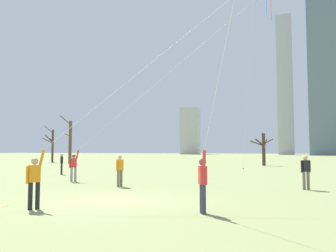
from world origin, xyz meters
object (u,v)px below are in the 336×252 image
at_px(bare_tree_far_right_edge, 70,141).
at_px(bare_tree_center, 52,144).
at_px(kite_flyer_far_back_red, 119,104).
at_px(distant_kite_low_near_trees_purple, 253,5).
at_px(bystander_watching_nearby, 306,170).
at_px(bystander_strolling_midfield, 62,163).
at_px(kite_flyer_midfield_right_blue, 103,139).
at_px(bystander_far_off_by_trees, 120,169).
at_px(kite_flyer_midfield_center_green, 217,111).
at_px(bare_tree_leftmost, 263,148).

distance_m(bare_tree_far_right_edge, bare_tree_center, 7.55).
relative_size(kite_flyer_far_back_red, distant_kite_low_near_trees_purple, 0.65).
height_order(bystander_watching_nearby, bare_tree_far_right_edge, bare_tree_far_right_edge).
xyz_separation_m(bystander_strolling_midfield, bare_tree_center, (-19.01, 21.66, 1.92)).
height_order(kite_flyer_midfield_right_blue, bystander_strolling_midfield, kite_flyer_midfield_right_blue).
distance_m(kite_flyer_far_back_red, bare_tree_far_right_edge, 37.59).
bearing_deg(distant_kite_low_near_trees_purple, kite_flyer_midfield_right_blue, -116.70).
bearing_deg(bare_tree_far_right_edge, kite_flyer_midfield_right_blue, -49.09).
bearing_deg(bystander_far_off_by_trees, kite_flyer_midfield_right_blue, 136.25).
relative_size(kite_flyer_midfield_right_blue, bystander_strolling_midfield, 8.18).
xyz_separation_m(kite_flyer_midfield_center_green, distant_kite_low_near_trees_purple, (-1.99, 23.26, 12.52)).
distance_m(bystander_strolling_midfield, distant_kite_low_near_trees_purple, 22.21).
bearing_deg(bystander_far_off_by_trees, bare_tree_center, 134.62).
xyz_separation_m(kite_flyer_midfield_center_green, bare_tree_far_right_edge, (-27.92, 30.68, 0.20)).
bearing_deg(kite_flyer_far_back_red, bare_tree_center, 132.62).
bearing_deg(kite_flyer_midfield_right_blue, bare_tree_far_right_edge, 130.91).
xyz_separation_m(kite_flyer_midfield_center_green, kite_flyer_far_back_red, (-3.98, 1.70, 0.60)).
xyz_separation_m(bare_tree_far_right_edge, bare_tree_center, (-6.40, 3.99, -0.28)).
bearing_deg(bare_tree_center, bare_tree_leftmost, 0.57).
bearing_deg(bare_tree_far_right_edge, kite_flyer_midfield_center_green, -47.70).
relative_size(kite_flyer_midfield_right_blue, distant_kite_low_near_trees_purple, 0.75).
bearing_deg(kite_flyer_midfield_right_blue, bystander_strolling_midfield, 147.10).
bearing_deg(kite_flyer_far_back_red, kite_flyer_midfield_center_green, -23.19).
relative_size(distant_kite_low_near_trees_purple, bare_tree_far_right_edge, 2.68).
height_order(bystander_strolling_midfield, bare_tree_far_right_edge, bare_tree_far_right_edge).
bearing_deg(bare_tree_center, distant_kite_low_near_trees_purple, -19.45).
bearing_deg(bystander_far_off_by_trees, bare_tree_leftmost, 81.78).
bearing_deg(kite_flyer_midfield_right_blue, bare_tree_center, 134.46).
height_order(kite_flyer_midfield_center_green, bystander_far_off_by_trees, kite_flyer_midfield_center_green).
height_order(kite_flyer_midfield_center_green, bare_tree_center, kite_flyer_midfield_center_green).
xyz_separation_m(kite_flyer_midfield_right_blue, bare_tree_center, (-25.17, 25.65, 0.28)).
relative_size(kite_flyer_midfield_center_green, bystander_watching_nearby, 11.16).
bearing_deg(bare_tree_far_right_edge, bystander_watching_nearby, -36.18).
xyz_separation_m(kite_flyer_midfield_right_blue, bare_tree_far_right_edge, (-18.77, 21.66, 0.56)).
height_order(kite_flyer_midfield_center_green, bare_tree_leftmost, kite_flyer_midfield_center_green).
height_order(kite_flyer_midfield_center_green, bare_tree_far_right_edge, kite_flyer_midfield_center_green).
xyz_separation_m(kite_flyer_midfield_center_green, bare_tree_center, (-34.32, 34.67, -0.08)).
xyz_separation_m(kite_flyer_far_back_red, bare_tree_leftmost, (1.42, 33.29, -1.38)).
height_order(distant_kite_low_near_trees_purple, bare_tree_leftmost, distant_kite_low_near_trees_purple).
height_order(kite_flyer_midfield_center_green, distant_kite_low_near_trees_purple, kite_flyer_midfield_center_green).
distance_m(bystander_watching_nearby, bystander_strolling_midfield, 18.05).
bearing_deg(kite_flyer_midfield_center_green, kite_flyer_midfield_right_blue, 135.39).
distance_m(kite_flyer_midfield_right_blue, bare_tree_center, 35.94).
xyz_separation_m(kite_flyer_midfield_right_blue, bystander_watching_nearby, (11.36, -0.37, -1.64)).
height_order(kite_flyer_far_back_red, bystander_strolling_midfield, kite_flyer_far_back_red).
distance_m(kite_flyer_midfield_right_blue, bare_tree_far_right_edge, 28.66).
bearing_deg(bystander_strolling_midfield, kite_flyer_midfield_center_green, -40.36).
height_order(kite_flyer_midfield_center_green, kite_flyer_far_back_red, kite_flyer_midfield_center_green).
bearing_deg(bystander_watching_nearby, kite_flyer_midfield_center_green, -104.31).
height_order(bystander_strolling_midfield, distant_kite_low_near_trees_purple, distant_kite_low_near_trees_purple).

